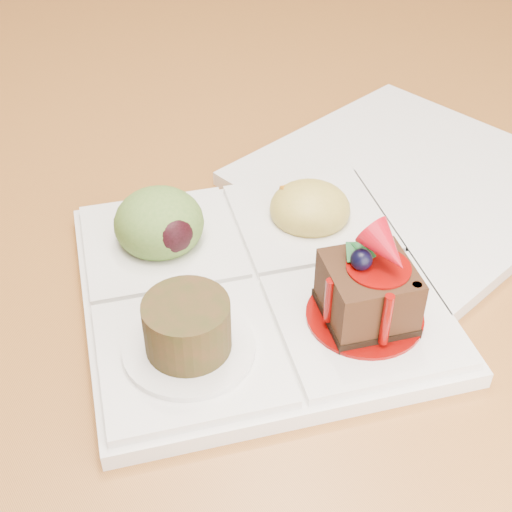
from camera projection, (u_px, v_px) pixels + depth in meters
ground at (229, 474)px, 1.24m from camera, size 6.00×6.00×0.00m
dining_table at (214, 128)px, 0.81m from camera, size 1.00×1.80×0.75m
chair_right at (472, 75)px, 1.34m from camera, size 0.48×0.48×0.88m
sampler_plate at (253, 272)px, 0.49m from camera, size 0.30×0.30×0.09m
second_plate at (413, 181)px, 0.60m from camera, size 0.27×0.27×0.01m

